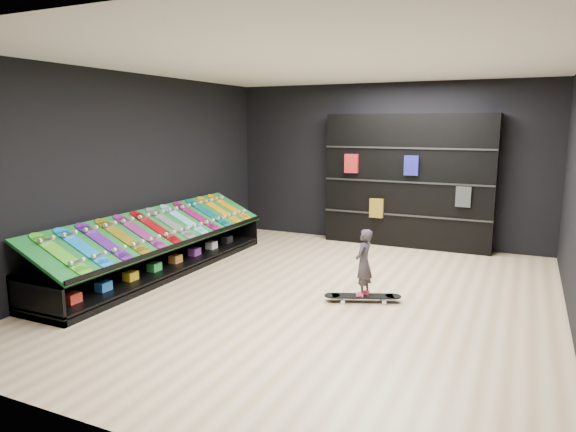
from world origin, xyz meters
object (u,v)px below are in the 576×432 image
at_px(floor_skateboard, 363,299).
at_px(child, 363,276).
at_px(display_rack, 161,256).
at_px(back_shelving, 408,181).

height_order(floor_skateboard, child, child).
bearing_deg(display_rack, child, 0.09).
bearing_deg(child, floor_skateboard, 180.00).
xyz_separation_m(back_shelving, floor_skateboard, (0.18, -3.31, -1.17)).
relative_size(back_shelving, floor_skateboard, 3.10).
relative_size(display_rack, back_shelving, 1.48).
distance_m(back_shelving, child, 3.43).
distance_m(back_shelving, floor_skateboard, 3.52).
distance_m(floor_skateboard, child, 0.31).
distance_m(display_rack, floor_skateboard, 3.20).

